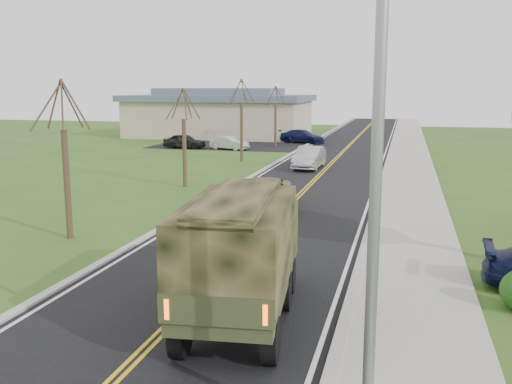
% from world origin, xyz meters
% --- Properties ---
extents(road, '(8.00, 120.00, 0.01)m').
position_xyz_m(road, '(0.00, 40.00, 0.01)').
color(road, black).
rests_on(road, ground).
extents(curb_right, '(0.30, 120.00, 0.12)m').
position_xyz_m(curb_right, '(4.15, 40.00, 0.06)').
color(curb_right, '#9E998E').
rests_on(curb_right, ground).
extents(sidewalk_right, '(3.20, 120.00, 0.10)m').
position_xyz_m(sidewalk_right, '(5.90, 40.00, 0.05)').
color(sidewalk_right, '#9E998E').
rests_on(sidewalk_right, ground).
extents(curb_left, '(0.30, 120.00, 0.10)m').
position_xyz_m(curb_left, '(-4.15, 40.00, 0.05)').
color(curb_left, '#9E998E').
rests_on(curb_left, ground).
extents(street_light, '(1.65, 0.22, 8.00)m').
position_xyz_m(street_light, '(4.90, -0.50, 4.43)').
color(street_light, gray).
rests_on(street_light, ground).
extents(bare_tree_a, '(1.93, 2.26, 6.08)m').
position_xyz_m(bare_tree_a, '(-7.00, 10.00, 2.63)').
color(bare_tree_a, '#38281C').
rests_on(bare_tree_a, ground).
extents(bare_tree_b, '(1.83, 2.14, 5.73)m').
position_xyz_m(bare_tree_b, '(-7.00, 22.00, 2.48)').
color(bare_tree_b, '#38281C').
rests_on(bare_tree_b, ground).
extents(bare_tree_c, '(2.04, 2.39, 6.42)m').
position_xyz_m(bare_tree_c, '(-7.00, 34.00, 2.78)').
color(bare_tree_c, '#38281C').
rests_on(bare_tree_c, ground).
extents(bare_tree_d, '(1.88, 2.20, 5.91)m').
position_xyz_m(bare_tree_d, '(-7.00, 46.00, 2.55)').
color(bare_tree_d, '#38281C').
rests_on(bare_tree_d, ground).
extents(commercial_building, '(25.50, 21.50, 5.65)m').
position_xyz_m(commercial_building, '(-15.98, 55.97, 2.69)').
color(commercial_building, tan).
rests_on(commercial_building, ground).
extents(military_truck, '(3.00, 6.80, 3.29)m').
position_xyz_m(military_truck, '(1.62, 4.16, 1.88)').
color(military_truck, black).
rests_on(military_truck, ground).
extents(suv_champagne, '(2.94, 5.43, 1.44)m').
position_xyz_m(suv_champagne, '(-1.08, 17.15, 0.72)').
color(suv_champagne, '#9B7957').
rests_on(suv_champagne, ground).
extents(sedan_silver, '(1.82, 4.78, 1.56)m').
position_xyz_m(sedan_silver, '(-1.20, 31.39, 0.78)').
color(sedan_silver, '#BCBCC1').
rests_on(sedan_silver, ground).
extents(lot_car_dark, '(4.05, 1.64, 1.38)m').
position_xyz_m(lot_car_dark, '(-14.98, 42.00, 0.69)').
color(lot_car_dark, black).
rests_on(lot_car_dark, ground).
extents(lot_car_silver, '(3.98, 2.27, 1.24)m').
position_xyz_m(lot_car_silver, '(-10.52, 42.00, 0.62)').
color(lot_car_silver, silver).
rests_on(lot_car_silver, ground).
extents(lot_car_navy, '(5.17, 3.24, 1.40)m').
position_xyz_m(lot_car_navy, '(-5.00, 50.00, 0.70)').
color(lot_car_navy, '#0F143A').
rests_on(lot_car_navy, ground).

